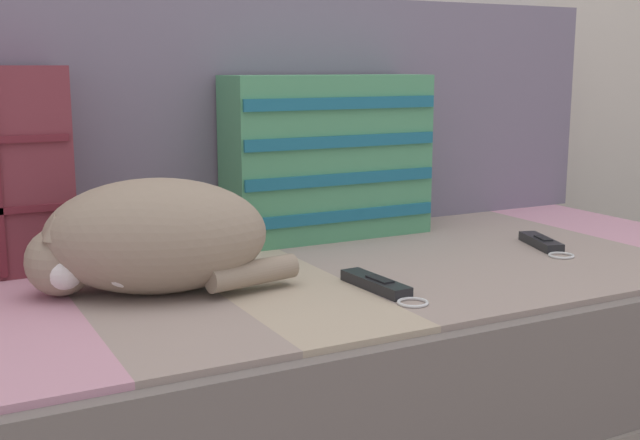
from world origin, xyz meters
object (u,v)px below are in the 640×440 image
Objects in this scene: couch at (313,373)px; game_remote_far at (542,243)px; game_remote_near at (378,285)px; throw_pillow_striped at (328,157)px; sleeping_cat at (147,240)px.

couch is 9.80× the size of game_remote_far.
throw_pillow_striped is at bearing 72.72° from game_remote_near.
couch is 4.45× the size of sleeping_cat.
couch is at bearing -124.49° from throw_pillow_striped.
game_remote_near is (0.33, -0.16, -0.08)m from sleeping_cat.
sleeping_cat is (-0.46, -0.25, -0.08)m from throw_pillow_striped.
game_remote_far is at bearing -3.24° from sleeping_cat.
sleeping_cat is at bearing 176.76° from game_remote_far.
throw_pillow_striped is 1.07× the size of sleeping_cat.
game_remote_near is at bearing -25.35° from sleeping_cat.
sleeping_cat reaches higher than couch.
throw_pillow_striped reaches higher than game_remote_far.
game_remote_near is (-0.13, -0.41, -0.16)m from throw_pillow_striped.
game_remote_near reaches higher than couch.
game_remote_near is 1.08× the size of game_remote_far.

